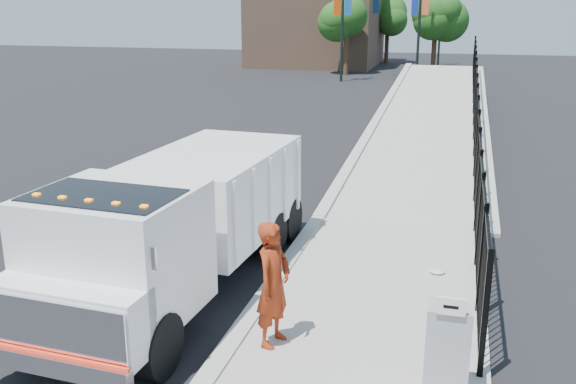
# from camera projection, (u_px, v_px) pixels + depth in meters

# --- Properties ---
(ground) EXTENTS (120.00, 120.00, 0.00)m
(ground) POSITION_uv_depth(u_px,v_px,m) (271.00, 293.00, 11.46)
(ground) COLOR black
(ground) RESTS_ON ground
(sidewalk) EXTENTS (3.55, 12.00, 0.12)m
(sidewalk) POSITION_uv_depth(u_px,v_px,m) (360.00, 363.00, 9.11)
(sidewalk) COLOR #9E998E
(sidewalk) RESTS_ON ground
(curb) EXTENTS (0.30, 12.00, 0.16)m
(curb) POSITION_uv_depth(u_px,v_px,m) (233.00, 343.00, 9.59)
(curb) COLOR #ADAAA3
(curb) RESTS_ON ground
(ramp) EXTENTS (3.95, 24.06, 3.19)m
(ramp) POSITION_uv_depth(u_px,v_px,m) (435.00, 132.00, 25.75)
(ramp) COLOR #9E998E
(ramp) RESTS_ON ground
(iron_fence) EXTENTS (0.10, 28.00, 1.80)m
(iron_fence) POSITION_uv_depth(u_px,v_px,m) (474.00, 130.00, 21.44)
(iron_fence) COLOR black
(iron_fence) RESTS_ON ground
(truck) EXTENTS (2.73, 7.26, 2.45)m
(truck) POSITION_uv_depth(u_px,v_px,m) (177.00, 220.00, 11.05)
(truck) COLOR black
(truck) RESTS_ON ground
(worker) EXTENTS (0.60, 0.77, 1.88)m
(worker) POSITION_uv_depth(u_px,v_px,m) (273.00, 284.00, 9.27)
(worker) COLOR maroon
(worker) RESTS_ON sidewalk
(utility_cabinet) EXTENTS (0.55, 0.40, 1.25)m
(utility_cabinet) POSITION_uv_depth(u_px,v_px,m) (447.00, 352.00, 8.08)
(utility_cabinet) COLOR gray
(utility_cabinet) RESTS_ON sidewalk
(arrow_sign) EXTENTS (0.35, 0.04, 0.22)m
(arrow_sign) POSITION_uv_depth(u_px,v_px,m) (451.00, 306.00, 7.67)
(arrow_sign) COLOR white
(arrow_sign) RESTS_ON utility_cabinet
(debris) EXTENTS (0.29, 0.29, 0.07)m
(debris) POSITION_uv_depth(u_px,v_px,m) (437.00, 271.00, 11.99)
(debris) COLOR silver
(debris) RESTS_ON sidewalk
(light_pole_0) EXTENTS (3.77, 0.22, 8.00)m
(light_pole_0) POSITION_uv_depth(u_px,v_px,m) (347.00, 13.00, 41.34)
(light_pole_0) COLOR black
(light_pole_0) RESTS_ON ground
(light_pole_1) EXTENTS (3.77, 0.22, 8.00)m
(light_pole_1) POSITION_uv_depth(u_px,v_px,m) (415.00, 13.00, 42.93)
(light_pole_1) COLOR black
(light_pole_1) RESTS_ON ground
(light_pole_2) EXTENTS (3.77, 0.22, 8.00)m
(light_pole_2) POSITION_uv_depth(u_px,v_px,m) (375.00, 12.00, 49.52)
(light_pole_2) COLOR black
(light_pole_2) RESTS_ON ground
(light_pole_3) EXTENTS (3.78, 0.22, 8.00)m
(light_pole_3) POSITION_uv_depth(u_px,v_px,m) (437.00, 11.00, 52.28)
(light_pole_3) COLOR black
(light_pole_3) RESTS_ON ground
(tree_0) EXTENTS (3.03, 3.03, 5.52)m
(tree_0) POSITION_uv_depth(u_px,v_px,m) (347.00, 18.00, 45.54)
(tree_0) COLOR #382314
(tree_0) RESTS_ON ground
(tree_1) EXTENTS (2.82, 2.82, 5.41)m
(tree_1) POSITION_uv_depth(u_px,v_px,m) (436.00, 19.00, 45.70)
(tree_1) COLOR #382314
(tree_1) RESTS_ON ground
(tree_2) EXTENTS (3.21, 3.21, 5.61)m
(tree_2) POSITION_uv_depth(u_px,v_px,m) (388.00, 16.00, 54.77)
(tree_2) COLOR #382314
(tree_2) RESTS_ON ground
(building) EXTENTS (10.00, 10.00, 8.00)m
(building) POSITION_uv_depth(u_px,v_px,m) (318.00, 16.00, 53.34)
(building) COLOR #8C664C
(building) RESTS_ON ground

